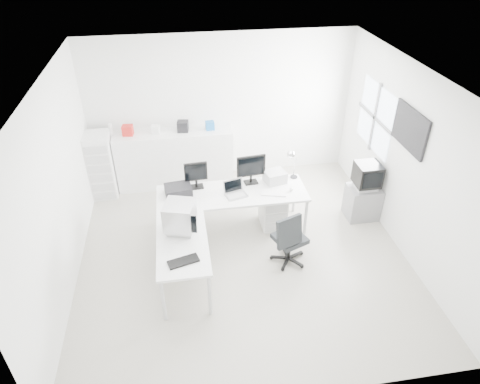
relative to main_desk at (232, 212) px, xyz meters
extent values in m
cube|color=beige|center=(0.07, -0.57, -0.38)|extent=(5.00, 5.00, 0.01)
cube|color=white|center=(0.07, -0.57, 2.42)|extent=(5.00, 5.00, 0.01)
cube|color=silver|center=(0.07, 1.93, 1.02)|extent=(5.00, 0.02, 2.80)
cube|color=silver|center=(-2.43, -0.57, 1.02)|extent=(0.02, 5.00, 2.80)
cube|color=silver|center=(2.57, -0.57, 1.02)|extent=(0.02, 5.00, 2.80)
cube|color=silver|center=(0.70, 0.05, -0.08)|extent=(0.40, 0.50, 0.60)
cube|color=black|center=(-0.85, 0.10, 0.45)|extent=(0.45, 0.37, 0.15)
cube|color=silver|center=(0.65, -0.15, 0.38)|extent=(0.42, 0.23, 0.02)
sphere|color=silver|center=(0.95, -0.10, 0.41)|extent=(0.06, 0.06, 0.06)
cube|color=#B0B0B0|center=(0.75, 0.22, 0.47)|extent=(0.39, 0.35, 0.19)
cube|color=black|center=(-0.85, -1.50, 0.39)|extent=(0.43, 0.26, 0.03)
cube|color=slate|center=(2.29, 0.03, -0.08)|extent=(0.54, 0.44, 0.59)
cube|color=silver|center=(-0.88, 1.67, 0.17)|extent=(2.20, 0.55, 1.10)
cube|color=red|center=(-1.68, 1.67, 0.82)|extent=(0.20, 0.18, 0.18)
cube|color=silver|center=(-1.18, 1.67, 0.80)|extent=(0.17, 0.16, 0.15)
cube|color=black|center=(-0.68, 1.67, 0.82)|extent=(0.22, 0.21, 0.20)
cube|color=#175DA2|center=(-0.18, 1.67, 0.80)|extent=(0.16, 0.15, 0.16)
cylinder|color=silver|center=(-1.98, 1.71, 0.83)|extent=(0.07, 0.07, 0.22)
cube|color=silver|center=(-2.21, 1.47, 0.25)|extent=(0.43, 0.52, 1.24)
camera|label=1|loc=(-0.77, -5.65, 4.18)|focal=32.00mm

